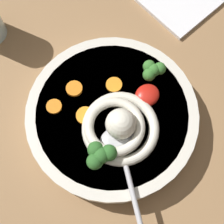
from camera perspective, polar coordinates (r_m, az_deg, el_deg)
The scene contains 11 objects.
table_slab at distance 53.58cm, azimuth -0.99°, elevation -5.58°, with size 135.93×135.93×3.03cm, color #936D47.
soup_bowl at distance 50.71cm, azimuth 0.00°, elevation -0.86°, with size 27.81×27.81×4.71cm.
noodle_pile at distance 46.09cm, azimuth 1.31°, elevation -2.75°, with size 13.16×12.90×5.29cm.
soup_spoon at distance 46.12cm, azimuth 1.78°, elevation -6.82°, with size 11.22×16.73×1.60cm.
chili_sauce_dollop at distance 49.00cm, azimuth 6.31°, elevation 3.43°, with size 4.08×3.68×1.84cm, color red.
broccoli_floret_right at distance 44.33cm, azimuth -2.22°, elevation -8.01°, with size 4.78×4.11×3.78cm.
broccoli_floret_center at distance 49.70cm, azimuth 7.65°, elevation 7.77°, with size 4.04×3.48×3.20cm.
carrot_slice_beside_noodles at distance 50.06cm, azimuth 0.38°, elevation 5.09°, with size 2.66×2.66×0.50cm, color orange.
carrot_slice_beside_chili at distance 49.53cm, azimuth -10.78°, elevation 1.03°, with size 2.49×2.49×0.42cm, color orange.
carrot_slice_near_spoon at distance 48.22cm, azimuth -5.00°, elevation -0.69°, with size 2.93×2.93×0.59cm, color orange.
carrot_slice_left at distance 50.08cm, azimuth -7.07°, elevation 4.35°, with size 2.68×2.68×0.64cm, color orange.
Camera 1 is at (7.89, 10.22, 53.52)cm, focal length 48.91 mm.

